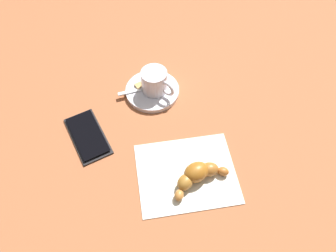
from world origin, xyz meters
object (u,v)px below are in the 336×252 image
(teaspoon, at_px, (152,87))
(cell_phone, at_px, (88,135))
(saucer, at_px, (152,91))
(napkin, at_px, (186,173))
(espresso_cup, at_px, (155,81))
(sugar_packet, at_px, (147,82))
(croissant, at_px, (197,175))

(teaspoon, bearing_deg, cell_phone, 118.46)
(saucer, distance_m, napkin, 0.23)
(cell_phone, bearing_deg, espresso_cup, -64.70)
(espresso_cup, distance_m, sugar_packet, 0.04)
(espresso_cup, bearing_deg, napkin, -178.21)
(napkin, distance_m, cell_phone, 0.23)
(espresso_cup, height_order, croissant, espresso_cup)
(saucer, bearing_deg, sugar_packet, 19.74)
(teaspoon, relative_size, cell_phone, 0.85)
(saucer, relative_size, sugar_packet, 2.24)
(sugar_packet, height_order, napkin, sugar_packet)
(saucer, relative_size, croissant, 1.00)
(croissant, bearing_deg, saucer, 6.82)
(sugar_packet, distance_m, croissant, 0.27)
(napkin, height_order, croissant, croissant)
(espresso_cup, bearing_deg, cell_phone, 115.30)
(napkin, bearing_deg, croissant, -137.36)
(saucer, bearing_deg, espresso_cup, -114.95)
(napkin, bearing_deg, teaspoon, 3.25)
(cell_phone, bearing_deg, napkin, -128.55)
(teaspoon, relative_size, croissant, 0.96)
(espresso_cup, relative_size, cell_phone, 0.55)
(espresso_cup, distance_m, teaspoon, 0.03)
(teaspoon, height_order, croissant, croissant)
(teaspoon, bearing_deg, sugar_packet, 26.36)
(saucer, height_order, teaspoon, teaspoon)
(sugar_packet, xyz_separation_m, napkin, (-0.25, -0.02, -0.01))
(saucer, height_order, espresso_cup, espresso_cup)
(espresso_cup, bearing_deg, saucer, 65.05)
(teaspoon, xyz_separation_m, napkin, (-0.23, -0.01, -0.01))
(croissant, bearing_deg, teaspoon, 6.61)
(espresso_cup, distance_m, croissant, 0.24)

